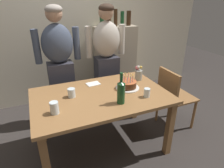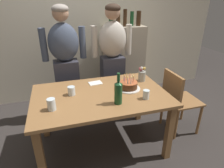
{
  "view_description": "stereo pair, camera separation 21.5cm",
  "coord_description": "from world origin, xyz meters",
  "px_view_note": "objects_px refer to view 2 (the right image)",
  "views": [
    {
      "loc": [
        -0.63,
        -1.79,
        1.74
      ],
      "look_at": [
        0.14,
        0.01,
        0.84
      ],
      "focal_mm": 30.57,
      "sensor_mm": 36.0,
      "label": 1
    },
    {
      "loc": [
        -0.42,
        -1.86,
        1.74
      ],
      "look_at": [
        0.14,
        0.01,
        0.84
      ],
      "focal_mm": 30.57,
      "sensor_mm": 36.0,
      "label": 2
    }
  ],
  "objects_px": {
    "person_man_bearded": "(66,64)",
    "birthday_cake": "(128,86)",
    "person_woman_cardigan": "(112,60)",
    "water_glass_side": "(51,104)",
    "water_glass_far": "(146,94)",
    "flower_vase": "(142,75)",
    "water_glass_near": "(71,91)",
    "wine_bottle": "(118,92)",
    "dining_chair": "(177,98)",
    "napkin_stack": "(95,83)"
  },
  "relations": [
    {
      "from": "person_man_bearded",
      "to": "birthday_cake",
      "type": "bearing_deg",
      "value": 131.49
    },
    {
      "from": "person_woman_cardigan",
      "to": "water_glass_side",
      "type": "bearing_deg",
      "value": 46.97
    },
    {
      "from": "water_glass_far",
      "to": "flower_vase",
      "type": "bearing_deg",
      "value": 70.85
    },
    {
      "from": "water_glass_far",
      "to": "person_woman_cardigan",
      "type": "relative_size",
      "value": 0.06
    },
    {
      "from": "water_glass_near",
      "to": "wine_bottle",
      "type": "height_order",
      "value": "wine_bottle"
    },
    {
      "from": "water_glass_near",
      "to": "dining_chair",
      "type": "bearing_deg",
      "value": -2.21
    },
    {
      "from": "water_glass_side",
      "to": "dining_chair",
      "type": "height_order",
      "value": "dining_chair"
    },
    {
      "from": "water_glass_side",
      "to": "wine_bottle",
      "type": "relative_size",
      "value": 0.36
    },
    {
      "from": "flower_vase",
      "to": "water_glass_near",
      "type": "bearing_deg",
      "value": -171.42
    },
    {
      "from": "birthday_cake",
      "to": "water_glass_near",
      "type": "xyz_separation_m",
      "value": [
        -0.66,
        0.04,
        0.01
      ]
    },
    {
      "from": "napkin_stack",
      "to": "person_man_bearded",
      "type": "distance_m",
      "value": 0.59
    },
    {
      "from": "birthday_cake",
      "to": "person_woman_cardigan",
      "type": "height_order",
      "value": "person_woman_cardigan"
    },
    {
      "from": "person_woman_cardigan",
      "to": "napkin_stack",
      "type": "bearing_deg",
      "value": 52.31
    },
    {
      "from": "birthday_cake",
      "to": "water_glass_far",
      "type": "height_order",
      "value": "birthday_cake"
    },
    {
      "from": "wine_bottle",
      "to": "person_woman_cardigan",
      "type": "bearing_deg",
      "value": 76.38
    },
    {
      "from": "flower_vase",
      "to": "dining_chair",
      "type": "bearing_deg",
      "value": -23.02
    },
    {
      "from": "water_glass_near",
      "to": "person_man_bearded",
      "type": "height_order",
      "value": "person_man_bearded"
    },
    {
      "from": "wine_bottle",
      "to": "person_woman_cardigan",
      "type": "xyz_separation_m",
      "value": [
        0.25,
        1.03,
        0.0
      ]
    },
    {
      "from": "birthday_cake",
      "to": "napkin_stack",
      "type": "distance_m",
      "value": 0.44
    },
    {
      "from": "dining_chair",
      "to": "birthday_cake",
      "type": "bearing_deg",
      "value": 89.1
    },
    {
      "from": "napkin_stack",
      "to": "flower_vase",
      "type": "relative_size",
      "value": 0.84
    },
    {
      "from": "water_glass_near",
      "to": "person_woman_cardigan",
      "type": "relative_size",
      "value": 0.06
    },
    {
      "from": "water_glass_far",
      "to": "napkin_stack",
      "type": "relative_size",
      "value": 0.61
    },
    {
      "from": "birthday_cake",
      "to": "person_man_bearded",
      "type": "distance_m",
      "value": 1.0
    },
    {
      "from": "water_glass_far",
      "to": "flower_vase",
      "type": "relative_size",
      "value": 0.52
    },
    {
      "from": "flower_vase",
      "to": "wine_bottle",
      "type": "bearing_deg",
      "value": -135.69
    },
    {
      "from": "water_glass_side",
      "to": "birthday_cake",
      "type": "bearing_deg",
      "value": 14.02
    },
    {
      "from": "napkin_stack",
      "to": "person_woman_cardigan",
      "type": "bearing_deg",
      "value": 52.31
    },
    {
      "from": "flower_vase",
      "to": "person_man_bearded",
      "type": "height_order",
      "value": "person_man_bearded"
    },
    {
      "from": "water_glass_side",
      "to": "flower_vase",
      "type": "distance_m",
      "value": 1.2
    },
    {
      "from": "flower_vase",
      "to": "water_glass_far",
      "type": "bearing_deg",
      "value": -109.15
    },
    {
      "from": "water_glass_near",
      "to": "napkin_stack",
      "type": "distance_m",
      "value": 0.39
    },
    {
      "from": "water_glass_near",
      "to": "water_glass_far",
      "type": "xyz_separation_m",
      "value": [
        0.75,
        -0.32,
        0.0
      ]
    },
    {
      "from": "water_glass_near",
      "to": "water_glass_far",
      "type": "bearing_deg",
      "value": -22.86
    },
    {
      "from": "wine_bottle",
      "to": "flower_vase",
      "type": "distance_m",
      "value": 0.67
    },
    {
      "from": "water_glass_side",
      "to": "flower_vase",
      "type": "relative_size",
      "value": 0.62
    },
    {
      "from": "birthday_cake",
      "to": "flower_vase",
      "type": "distance_m",
      "value": 0.31
    },
    {
      "from": "water_glass_side",
      "to": "napkin_stack",
      "type": "xyz_separation_m",
      "value": [
        0.53,
        0.49,
        -0.06
      ]
    },
    {
      "from": "water_glass_side",
      "to": "person_woman_cardigan",
      "type": "distance_m",
      "value": 1.33
    },
    {
      "from": "water_glass_side",
      "to": "water_glass_far",
      "type": "bearing_deg",
      "value": -3.43
    },
    {
      "from": "birthday_cake",
      "to": "napkin_stack",
      "type": "bearing_deg",
      "value": 141.89
    },
    {
      "from": "water_glass_near",
      "to": "flower_vase",
      "type": "distance_m",
      "value": 0.92
    },
    {
      "from": "napkin_stack",
      "to": "person_man_bearded",
      "type": "relative_size",
      "value": 0.1
    },
    {
      "from": "water_glass_near",
      "to": "napkin_stack",
      "type": "xyz_separation_m",
      "value": [
        0.32,
        0.23,
        -0.05
      ]
    },
    {
      "from": "person_man_bearded",
      "to": "person_woman_cardigan",
      "type": "xyz_separation_m",
      "value": [
        0.69,
        0.0,
        0.0
      ]
    },
    {
      "from": "person_woman_cardigan",
      "to": "dining_chair",
      "type": "distance_m",
      "value": 1.08
    },
    {
      "from": "water_glass_far",
      "to": "napkin_stack",
      "type": "bearing_deg",
      "value": 128.67
    },
    {
      "from": "water_glass_near",
      "to": "person_woman_cardigan",
      "type": "bearing_deg",
      "value": 45.77
    },
    {
      "from": "birthday_cake",
      "to": "water_glass_near",
      "type": "relative_size",
      "value": 2.84
    },
    {
      "from": "water_glass_near",
      "to": "dining_chair",
      "type": "relative_size",
      "value": 0.11
    }
  ]
}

